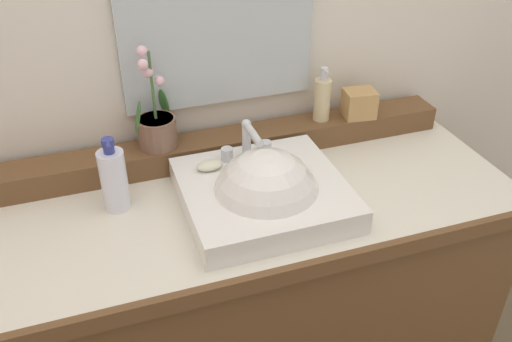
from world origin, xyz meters
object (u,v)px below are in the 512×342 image
Objects in this scene: soap_bar at (209,165)px; trinket_box at (359,104)px; lotion_bottle at (114,179)px; sink_basin at (265,198)px; potted_plant at (156,125)px; soap_dispenser at (322,98)px.

soap_bar is 0.53m from trinket_box.
sink_basin is at bearing -19.38° from lotion_bottle.
sink_basin is 2.03× the size of lotion_bottle.
trinket_box is (0.39, 0.26, 0.09)m from sink_basin.
potted_plant reaches higher than lotion_bottle.
trinket_box is at bearing 9.92° from lotion_bottle.
soap_bar is 0.24× the size of potted_plant.
soap_dispenser reaches higher than soap_bar.
sink_basin is at bearing -140.46° from trinket_box.
trinket_box is 0.46× the size of lotion_bottle.
sink_basin is at bearing -135.27° from soap_dispenser.
lotion_bottle is at bearing -166.71° from soap_dispenser.
sink_basin is 5.85× the size of soap_bar.
sink_basin is 0.48m from trinket_box.
soap_bar is at bearing -1.14° from lotion_bottle.
soap_bar is at bearing 132.95° from sink_basin.
soap_dispenser is at bearing 44.73° from sink_basin.
lotion_bottle reaches higher than soap_bar.
soap_bar is 0.25m from lotion_bottle.
soap_dispenser is 1.79× the size of trinket_box.
sink_basin reaches higher than soap_bar.
trinket_box is (0.51, 0.14, 0.04)m from soap_bar.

